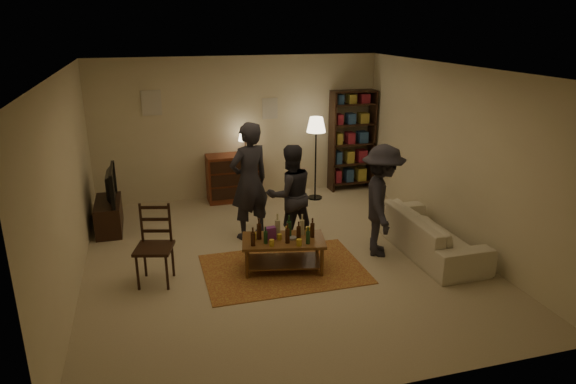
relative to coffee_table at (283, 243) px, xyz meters
name	(u,v)px	position (x,y,z in m)	size (l,w,h in m)	color
floor	(280,257)	(0.06, 0.38, -0.41)	(6.00, 6.00, 0.00)	#C6B793
room_shell	(205,105)	(-0.59, 3.36, 1.41)	(6.00, 6.00, 6.00)	beige
rug	(284,269)	(0.00, 0.00, -0.40)	(2.20, 1.50, 0.01)	maroon
coffee_table	(283,243)	(0.00, 0.00, 0.00)	(1.23, 0.83, 0.80)	brown
dining_chair	(155,241)	(-1.70, 0.16, 0.16)	(0.57, 0.57, 1.07)	black
tv_stand	(108,208)	(-2.39, 2.18, -0.02)	(0.40, 1.00, 1.06)	black
dresser	(234,176)	(-0.13, 3.09, 0.07)	(1.00, 0.50, 1.36)	maroon
bookshelf	(352,139)	(2.31, 3.16, 0.63)	(0.90, 0.34, 2.02)	black
floor_lamp	(316,130)	(1.40, 2.75, 0.95)	(0.36, 0.36, 1.60)	black
sofa	(429,233)	(2.26, -0.02, -0.10)	(2.08, 0.81, 0.61)	beige
person_left	(249,181)	(-0.20, 1.26, 0.53)	(0.68, 0.45, 1.87)	#24242B
person_right	(290,195)	(0.35, 0.89, 0.38)	(0.76, 0.59, 1.56)	#26262D
person_by_sofa	(382,201)	(1.52, 0.13, 0.42)	(1.07, 0.61, 1.65)	#242229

